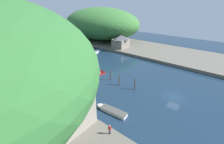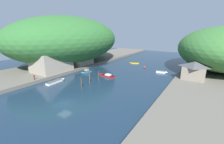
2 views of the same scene
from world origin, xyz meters
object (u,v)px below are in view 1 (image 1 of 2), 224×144
object	(u,v)px
boat_red_skiff	(69,88)
person_on_quay	(48,88)
channel_buoy_near	(75,55)
waterfront_building	(46,101)
boat_small_dinghy	(110,110)
person_by_boathouse	(110,129)
boat_cabin_cruiser	(47,58)
boat_moored_right	(94,75)
boathouse_shed	(20,82)
boat_navy_launch	(96,52)
right_bank_cottage	(121,41)

from	to	relation	value
boat_red_skiff	person_on_quay	world-z (taller)	person_on_quay
channel_buoy_near	waterfront_building	bearing A→B (deg)	-134.53
boat_small_dinghy	person_on_quay	size ratio (longest dim) A/B	3.92
boat_red_skiff	channel_buoy_near	distance (m)	23.79
boat_small_dinghy	person_by_boathouse	bearing A→B (deg)	-146.01
waterfront_building	boat_small_dinghy	bearing A→B (deg)	-29.77
boat_cabin_cruiser	boat_moored_right	xyz separation A→B (m)	(0.87, -23.75, 0.03)
boathouse_shed	boat_navy_launch	bearing A→B (deg)	15.84
boathouse_shed	person_by_boathouse	world-z (taller)	boathouse_shed
boat_moored_right	person_on_quay	size ratio (longest dim) A/B	3.96
boat_navy_launch	person_by_boathouse	xyz separation A→B (m)	(-28.59, -31.39, 1.60)
boathouse_shed	boat_small_dinghy	bearing A→B (deg)	-66.77
right_bank_cottage	boat_small_dinghy	distance (m)	40.94
boat_moored_right	person_on_quay	world-z (taller)	person_on_quay
boat_navy_launch	person_by_boathouse	distance (m)	42.49
boat_navy_launch	boat_red_skiff	world-z (taller)	boat_red_skiff
boathouse_shed	boat_red_skiff	size ratio (longest dim) A/B	2.35
waterfront_building	boat_navy_launch	distance (m)	39.90
boat_red_skiff	person_on_quay	xyz separation A→B (m)	(-4.47, 1.20, 1.60)
right_bank_cottage	channel_buoy_near	size ratio (longest dim) A/B	5.76
boathouse_shed	boat_moored_right	distance (m)	17.94
boat_small_dinghy	person_by_boathouse	distance (m)	6.45
boathouse_shed	boat_moored_right	world-z (taller)	boathouse_shed
boat_small_dinghy	boat_moored_right	bearing A→B (deg)	50.75
channel_buoy_near	person_by_boathouse	distance (m)	40.15
waterfront_building	boathouse_shed	world-z (taller)	waterfront_building
person_on_quay	person_by_boathouse	world-z (taller)	same
waterfront_building	boat_red_skiff	size ratio (longest dim) A/B	2.82
boat_moored_right	boat_red_skiff	world-z (taller)	boat_red_skiff
boat_cabin_cruiser	person_on_quay	bearing A→B (deg)	127.56
boathouse_shed	boat_moored_right	size ratio (longest dim) A/B	1.55
boat_cabin_cruiser	channel_buoy_near	size ratio (longest dim) A/B	4.07
waterfront_building	person_on_quay	xyz separation A→B (m)	(4.56, 8.73, -3.14)
boat_red_skiff	boat_small_dinghy	bearing A→B (deg)	88.71
waterfront_building	boat_red_skiff	world-z (taller)	waterfront_building
boat_cabin_cruiser	person_on_quay	xyz separation A→B (m)	(-12.48, -23.08, 1.72)
waterfront_building	boat_cabin_cruiser	bearing A→B (deg)	61.81
boathouse_shed	boat_small_dinghy	size ratio (longest dim) A/B	1.56
boat_cabin_cruiser	boat_small_dinghy	xyz separation A→B (m)	(-8.06, -36.95, 0.08)
boat_small_dinghy	boathouse_shed	bearing A→B (deg)	108.08
boathouse_shed	boat_red_skiff	world-z (taller)	boathouse_shed
waterfront_building	person_by_boathouse	bearing A→B (deg)	-65.42
right_bank_cottage	boat_cabin_cruiser	size ratio (longest dim) A/B	1.42
channel_buoy_near	boat_navy_launch	bearing A→B (deg)	-20.68
channel_buoy_near	person_on_quay	distance (m)	26.24
boat_cabin_cruiser	right_bank_cottage	bearing A→B (deg)	-143.19
boathouse_shed	waterfront_building	bearing A→B (deg)	-94.55
right_bank_cottage	boat_red_skiff	world-z (taller)	right_bank_cottage
boat_small_dinghy	boat_navy_launch	size ratio (longest dim) A/B	1.61
person_on_quay	waterfront_building	bearing A→B (deg)	132.87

